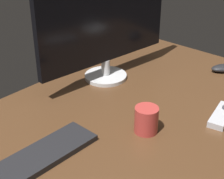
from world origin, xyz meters
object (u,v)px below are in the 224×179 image
(keyboard, at_px, (36,159))
(media_remote, at_px, (222,115))
(monitor, at_px, (105,28))
(coffee_mug, at_px, (146,120))

(keyboard, distance_m, media_remote, 0.63)
(monitor, distance_m, media_remote, 0.54)
(monitor, bearing_deg, keyboard, -150.82)
(media_remote, bearing_deg, keyboard, 141.98)
(monitor, xyz_separation_m, media_remote, (0.04, -0.50, -0.20))
(monitor, height_order, coffee_mug, monitor)
(monitor, height_order, keyboard, monitor)
(monitor, relative_size, media_remote, 3.66)
(monitor, xyz_separation_m, keyboard, (-0.52, -0.21, -0.21))
(keyboard, relative_size, coffee_mug, 4.42)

